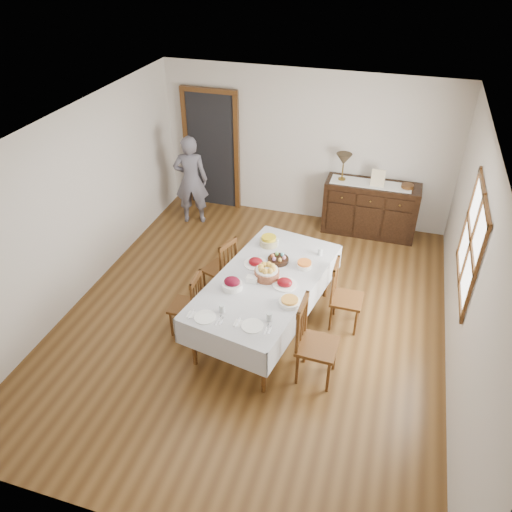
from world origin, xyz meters
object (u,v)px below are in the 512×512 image
(person, at_px, (191,177))
(dining_table, at_px, (266,285))
(chair_left_far, at_px, (222,267))
(table_lamp, at_px, (344,160))
(chair_left_near, at_px, (189,304))
(chair_right_near, at_px, (313,341))
(chair_right_far, at_px, (343,295))
(sideboard, at_px, (370,208))

(person, bearing_deg, dining_table, 113.85)
(dining_table, relative_size, chair_left_far, 2.70)
(chair_left_far, relative_size, person, 0.55)
(chair_left_far, distance_m, table_lamp, 2.78)
(dining_table, distance_m, chair_left_near, 1.02)
(chair_right_near, relative_size, chair_right_far, 1.12)
(dining_table, height_order, chair_right_near, chair_right_near)
(sideboard, relative_size, person, 0.91)
(chair_right_far, relative_size, person, 0.57)
(chair_right_near, xyz_separation_m, chair_right_far, (0.19, 1.01, -0.06))
(chair_left_near, bearing_deg, chair_right_far, 108.95)
(chair_left_far, bearing_deg, chair_left_near, 10.94)
(chair_left_near, xyz_separation_m, sideboard, (1.94, 3.21, 0.01))
(dining_table, height_order, chair_left_far, chair_left_far)
(dining_table, height_order, person, person)
(chair_left_near, bearing_deg, chair_left_far, 169.52)
(chair_right_near, height_order, sideboard, chair_right_near)
(dining_table, relative_size, chair_right_near, 2.32)
(dining_table, distance_m, sideboard, 3.04)
(chair_right_far, distance_m, sideboard, 2.50)
(chair_left_near, distance_m, chair_left_far, 0.87)
(person, bearing_deg, chair_right_far, 129.13)
(person, relative_size, table_lamp, 3.68)
(chair_right_far, height_order, person, person)
(chair_right_far, relative_size, table_lamp, 2.09)
(dining_table, bearing_deg, chair_right_near, -30.81)
(chair_right_far, bearing_deg, person, 56.08)
(chair_right_near, relative_size, table_lamp, 2.34)
(chair_left_far, bearing_deg, chair_right_near, 72.46)
(dining_table, height_order, table_lamp, table_lamp)
(chair_right_near, height_order, table_lamp, table_lamp)
(table_lamp, bearing_deg, dining_table, -99.81)
(person, height_order, table_lamp, person)
(chair_right_near, height_order, person, person)
(dining_table, height_order, chair_right_far, chair_right_far)
(person, bearing_deg, chair_left_far, 106.88)
(table_lamp, bearing_deg, chair_right_near, -85.86)
(dining_table, bearing_deg, chair_left_near, -148.58)
(chair_left_near, xyz_separation_m, chair_right_far, (1.86, 0.71, 0.03))
(chair_left_far, height_order, sideboard, chair_left_far)
(dining_table, relative_size, table_lamp, 5.44)
(chair_left_far, height_order, person, person)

